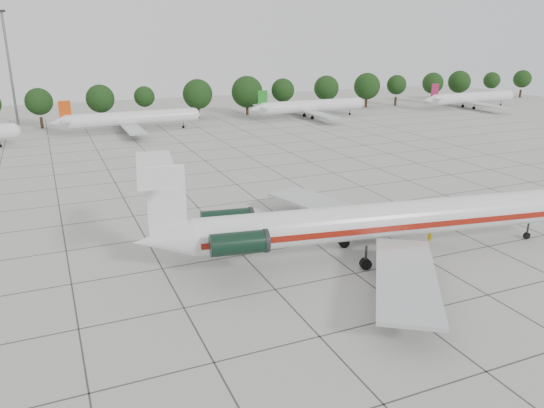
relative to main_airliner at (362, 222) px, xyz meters
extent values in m
plane|color=#A9A9A2|center=(-2.44, 4.97, -3.67)|extent=(260.00, 260.00, 0.00)
cube|color=#383838|center=(-2.44, 19.97, -3.66)|extent=(170.00, 170.00, 0.02)
cylinder|color=silver|center=(2.43, -0.39, -0.03)|extent=(37.43, 9.31, 3.42)
cone|color=silver|center=(-18.58, 2.99, -0.03)|extent=(5.67, 4.21, 3.42)
cube|color=maroon|center=(2.70, 1.32, -0.29)|extent=(35.87, 5.83, 0.57)
cube|color=maroon|center=(2.15, -2.10, -0.29)|extent=(35.87, 5.83, 0.57)
cube|color=#B7BABC|center=(1.35, 9.24, -1.43)|extent=(8.85, 16.28, 0.31)
cube|color=#B7BABC|center=(-1.62, -9.20, -1.43)|extent=(12.69, 15.56, 0.31)
cube|color=black|center=(-12.06, 4.30, 0.28)|extent=(2.47, 1.69, 0.26)
cylinder|color=black|center=(-11.94, 5.02, 0.28)|extent=(5.23, 2.74, 1.97)
cube|color=black|center=(-12.80, -0.31, 0.28)|extent=(2.47, 1.69, 0.26)
cylinder|color=black|center=(-12.91, -1.02, 0.28)|extent=(5.23, 2.74, 1.97)
cube|color=silver|center=(-18.06, 2.90, 3.60)|extent=(3.33, 0.81, 6.23)
cube|color=silver|center=(-18.78, 3.02, 6.51)|extent=(5.05, 12.79, 0.23)
cylinder|color=black|center=(18.82, -3.03, -2.68)|extent=(0.24, 0.24, 1.97)
cylinder|color=black|center=(18.82, -3.03, -3.30)|extent=(0.76, 0.40, 0.73)
cylinder|color=black|center=(-0.22, 2.77, -2.32)|extent=(0.29, 0.29, 1.87)
cylinder|color=black|center=(-0.22, 2.77, -3.15)|extent=(1.12, 0.78, 1.04)
cylinder|color=black|center=(-1.07, -2.56, -2.32)|extent=(0.29, 0.29, 1.87)
cylinder|color=black|center=(-1.07, -2.56, -3.15)|extent=(1.12, 0.78, 1.04)
imported|color=gold|center=(8.66, 0.31, -2.71)|extent=(0.79, 0.62, 1.91)
cylinder|color=silver|center=(-9.13, 77.22, -0.67)|extent=(27.20, 3.00, 3.00)
cube|color=#B7BABC|center=(-10.13, 77.22, -1.87)|extent=(3.50, 27.20, 0.25)
cube|color=#C73F0B|center=(-22.57, 77.22, 1.93)|extent=(2.40, 0.25, 3.60)
cylinder|color=black|center=(-10.13, 79.42, -3.27)|extent=(0.80, 0.45, 0.80)
cylinder|color=black|center=(-10.13, 75.02, -3.27)|extent=(0.80, 0.45, 0.80)
cylinder|color=silver|center=(35.79, 79.11, -0.67)|extent=(27.20, 3.00, 3.00)
cube|color=#B7BABC|center=(34.79, 79.11, -1.87)|extent=(3.50, 27.20, 0.25)
cube|color=#1A761F|center=(22.35, 79.11, 1.93)|extent=(2.40, 0.25, 3.60)
cylinder|color=black|center=(34.79, 81.31, -3.27)|extent=(0.80, 0.45, 0.80)
cylinder|color=black|center=(34.79, 76.91, -3.27)|extent=(0.80, 0.45, 0.80)
cylinder|color=silver|center=(85.45, 76.48, -0.67)|extent=(27.20, 3.00, 3.00)
cube|color=#B7BABC|center=(84.45, 76.48, -1.87)|extent=(3.50, 27.20, 0.25)
cube|color=maroon|center=(72.01, 76.48, 1.93)|extent=(2.40, 0.25, 3.60)
cylinder|color=black|center=(84.45, 78.68, -3.27)|extent=(0.80, 0.45, 0.80)
cylinder|color=black|center=(84.45, 74.28, -3.27)|extent=(0.80, 0.45, 0.80)
cylinder|color=#332114|center=(-27.32, 89.97, -2.42)|extent=(0.70, 0.70, 2.50)
sphere|color=black|center=(-27.32, 89.97, 2.33)|extent=(5.99, 5.99, 5.99)
cylinder|color=#332114|center=(-14.13, 89.97, -2.42)|extent=(0.70, 0.70, 2.50)
sphere|color=black|center=(-14.13, 89.97, 2.33)|extent=(6.50, 6.50, 6.50)
cylinder|color=#332114|center=(-3.94, 89.97, -2.42)|extent=(0.70, 0.70, 2.50)
sphere|color=black|center=(-3.94, 89.97, 2.33)|extent=(4.93, 4.93, 4.93)
cylinder|color=#332114|center=(9.25, 89.97, -2.42)|extent=(0.70, 0.70, 2.50)
sphere|color=black|center=(9.25, 89.97, 2.33)|extent=(7.40, 7.40, 7.40)
cylinder|color=#332114|center=(22.44, 89.97, -2.42)|extent=(0.70, 0.70, 2.50)
sphere|color=black|center=(22.44, 89.97, 2.33)|extent=(8.08, 8.08, 8.08)
cylinder|color=#332114|center=(32.63, 89.97, -2.42)|extent=(0.70, 0.70, 2.50)
sphere|color=black|center=(32.63, 89.97, 2.33)|extent=(6.17, 6.17, 6.17)
cylinder|color=#332114|center=(45.82, 89.97, -2.42)|extent=(0.70, 0.70, 2.50)
sphere|color=black|center=(45.82, 89.97, 2.33)|extent=(6.82, 6.82, 6.82)
cylinder|color=#332114|center=(59.01, 89.97, -2.42)|extent=(0.70, 0.70, 2.50)
sphere|color=black|center=(59.01, 89.97, 2.33)|extent=(7.44, 7.44, 7.44)
cylinder|color=#332114|center=(69.20, 89.97, -2.42)|extent=(0.70, 0.70, 2.50)
sphere|color=black|center=(69.20, 89.97, 2.33)|extent=(5.66, 5.66, 5.66)
cylinder|color=#332114|center=(82.39, 89.97, -2.42)|extent=(0.70, 0.70, 2.50)
sphere|color=black|center=(82.39, 89.97, 2.33)|extent=(6.25, 6.25, 6.25)
cylinder|color=#332114|center=(92.58, 89.97, -2.42)|extent=(0.70, 0.70, 2.50)
sphere|color=black|center=(92.58, 89.97, 2.33)|extent=(6.79, 6.79, 6.79)
cylinder|color=#332114|center=(105.77, 89.97, -2.42)|extent=(0.70, 0.70, 2.50)
sphere|color=black|center=(105.77, 89.97, 2.33)|extent=(5.16, 5.16, 5.16)
cylinder|color=#332114|center=(118.96, 89.97, -2.42)|extent=(0.70, 0.70, 2.50)
sphere|color=black|center=(118.96, 89.97, 2.33)|extent=(5.68, 5.68, 5.68)
cylinder|color=slate|center=(-32.44, 96.97, 8.83)|extent=(0.56, 0.56, 25.00)
cube|color=black|center=(-32.44, 96.97, 21.53)|extent=(1.60, 1.60, 0.50)
camera|label=1|loc=(-26.93, -40.42, 17.50)|focal=35.00mm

